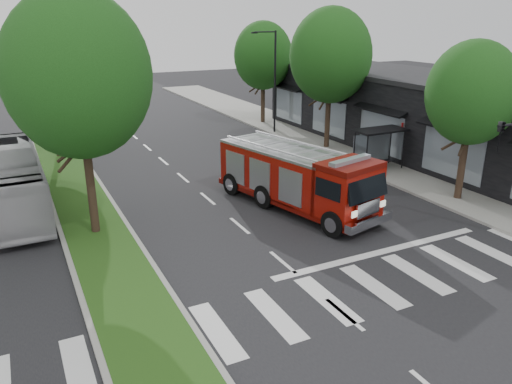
% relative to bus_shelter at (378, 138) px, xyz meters
% --- Properties ---
extents(ground, '(140.00, 140.00, 0.00)m').
position_rel_bus_shelter_xyz_m(ground, '(-11.20, -8.15, -2.04)').
color(ground, black).
rests_on(ground, ground).
extents(sidewalk_right, '(5.00, 80.00, 0.15)m').
position_rel_bus_shelter_xyz_m(sidewalk_right, '(1.30, 1.85, -1.96)').
color(sidewalk_right, gray).
rests_on(sidewalk_right, ground).
extents(median, '(3.00, 50.00, 0.15)m').
position_rel_bus_shelter_xyz_m(median, '(-17.20, 9.85, -1.96)').
color(median, gray).
rests_on(median, ground).
extents(storefront_row, '(8.00, 30.00, 5.00)m').
position_rel_bus_shelter_xyz_m(storefront_row, '(5.80, 1.85, 0.46)').
color(storefront_row, black).
rests_on(storefront_row, ground).
extents(bus_shelter, '(3.20, 1.60, 2.61)m').
position_rel_bus_shelter_xyz_m(bus_shelter, '(0.00, 0.00, 0.00)').
color(bus_shelter, black).
rests_on(bus_shelter, ground).
extents(tree_right_near, '(4.40, 4.40, 8.05)m').
position_rel_bus_shelter_xyz_m(tree_right_near, '(0.30, -6.15, 3.47)').
color(tree_right_near, black).
rests_on(tree_right_near, ground).
extents(tree_right_mid, '(5.60, 5.60, 9.72)m').
position_rel_bus_shelter_xyz_m(tree_right_mid, '(0.30, 5.85, 4.45)').
color(tree_right_mid, black).
rests_on(tree_right_mid, ground).
extents(tree_right_far, '(5.00, 5.00, 8.73)m').
position_rel_bus_shelter_xyz_m(tree_right_far, '(0.30, 15.85, 3.80)').
color(tree_right_far, black).
rests_on(tree_right_far, ground).
extents(tree_median_near, '(5.80, 5.80, 10.16)m').
position_rel_bus_shelter_xyz_m(tree_median_near, '(-17.20, -2.15, 4.77)').
color(tree_median_near, black).
rests_on(tree_median_near, ground).
extents(tree_median_far, '(5.60, 5.60, 9.72)m').
position_rel_bus_shelter_xyz_m(tree_median_far, '(-17.20, 11.85, 4.45)').
color(tree_median_far, black).
rests_on(tree_median_far, ground).
extents(streetlight_right_far, '(2.11, 0.20, 8.00)m').
position_rel_bus_shelter_xyz_m(streetlight_right_far, '(-0.85, 11.85, 2.44)').
color(streetlight_right_far, black).
rests_on(streetlight_right_far, ground).
extents(fire_engine, '(4.87, 9.69, 3.22)m').
position_rel_bus_shelter_xyz_m(fire_engine, '(-7.72, -3.24, -0.49)').
color(fire_engine, '#520904').
rests_on(fire_engine, ground).
extents(city_bus, '(2.62, 10.74, 2.98)m').
position_rel_bus_shelter_xyz_m(city_bus, '(-20.13, 2.61, -0.55)').
color(city_bus, '#ABABAF').
rests_on(city_bus, ground).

